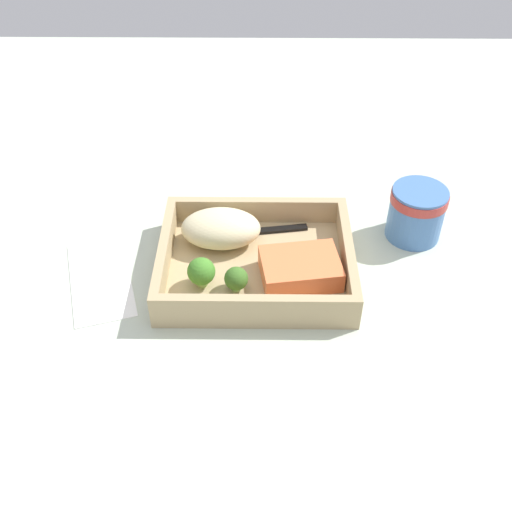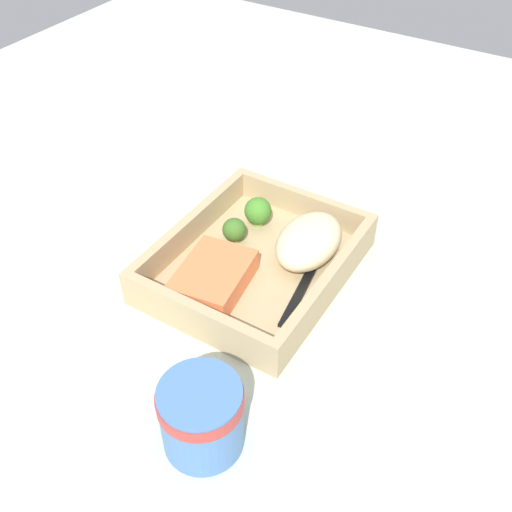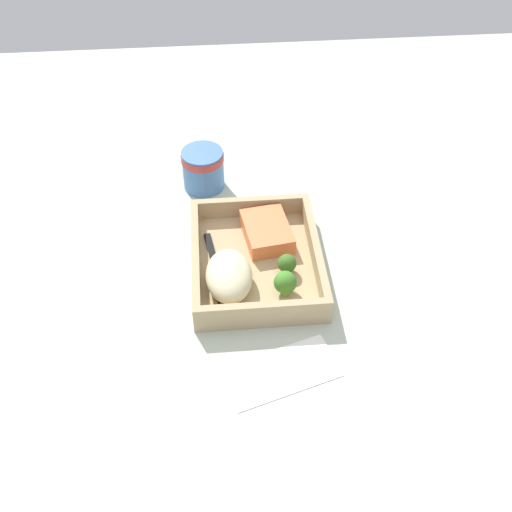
% 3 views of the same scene
% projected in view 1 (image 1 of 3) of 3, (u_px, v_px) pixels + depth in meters
% --- Properties ---
extents(ground_plane, '(1.60, 1.60, 0.02)m').
position_uv_depth(ground_plane, '(256.00, 277.00, 0.80)').
color(ground_plane, '#B4C0AC').
extents(takeout_tray, '(0.25, 0.20, 0.01)m').
position_uv_depth(takeout_tray, '(256.00, 268.00, 0.79)').
color(takeout_tray, tan).
rests_on(takeout_tray, ground_plane).
extents(tray_rim, '(0.25, 0.20, 0.04)m').
position_uv_depth(tray_rim, '(256.00, 254.00, 0.78)').
color(tray_rim, tan).
rests_on(tray_rim, takeout_tray).
extents(salmon_fillet, '(0.11, 0.09, 0.03)m').
position_uv_depth(salmon_fillet, '(300.00, 269.00, 0.76)').
color(salmon_fillet, '#F47542').
rests_on(salmon_fillet, takeout_tray).
extents(mashed_potatoes, '(0.11, 0.07, 0.05)m').
position_uv_depth(mashed_potatoes, '(221.00, 228.00, 0.81)').
color(mashed_potatoes, beige).
rests_on(mashed_potatoes, takeout_tray).
extents(broccoli_floret_1, '(0.03, 0.03, 0.03)m').
position_uv_depth(broccoli_floret_1, '(236.00, 279.00, 0.74)').
color(broccoli_floret_1, '#84A663').
rests_on(broccoli_floret_1, takeout_tray).
extents(broccoli_floret_2, '(0.04, 0.04, 0.04)m').
position_uv_depth(broccoli_floret_2, '(201.00, 272.00, 0.75)').
color(broccoli_floret_2, '#81A352').
rests_on(broccoli_floret_2, takeout_tray).
extents(fork, '(0.16, 0.04, 0.00)m').
position_uv_depth(fork, '(244.00, 233.00, 0.84)').
color(fork, black).
rests_on(fork, takeout_tray).
extents(paper_cup, '(0.08, 0.08, 0.08)m').
position_uv_depth(paper_cup, '(417.00, 211.00, 0.83)').
color(paper_cup, '#4571AF').
rests_on(paper_cup, ground_plane).
extents(receipt_slip, '(0.12, 0.17, 0.00)m').
position_uv_depth(receipt_slip, '(100.00, 279.00, 0.79)').
color(receipt_slip, white).
rests_on(receipt_slip, ground_plane).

